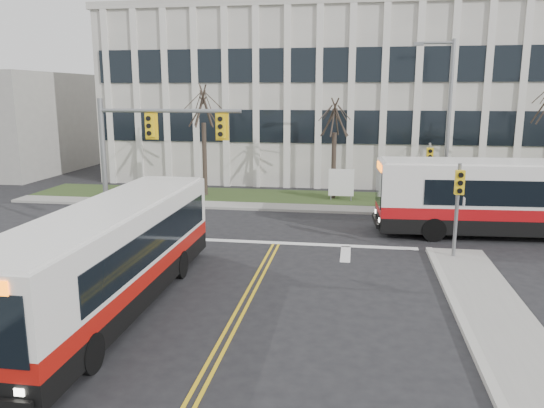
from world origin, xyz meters
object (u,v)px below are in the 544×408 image
at_px(streetlight, 446,116).
at_px(bus_main, 111,259).
at_px(bus_cross, 521,200).
at_px(directory_sign, 341,183).

distance_m(streetlight, bus_main, 20.11).
distance_m(bus_main, bus_cross, 18.04).
height_order(directory_sign, bus_main, bus_main).
bearing_deg(directory_sign, streetlight, -13.23).
bearing_deg(streetlight, directory_sign, 166.77).
bearing_deg(directory_sign, bus_main, -110.39).
height_order(streetlight, bus_cross, streetlight).
xyz_separation_m(streetlight, bus_main, (-11.89, -15.80, -3.64)).
xyz_separation_m(directory_sign, bus_cross, (8.21, -6.47, 0.52)).
xyz_separation_m(streetlight, bus_cross, (2.68, -5.17, -3.51)).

